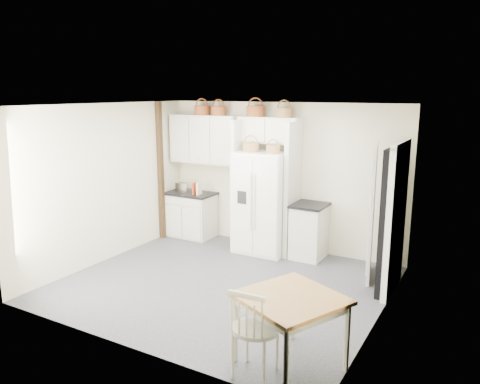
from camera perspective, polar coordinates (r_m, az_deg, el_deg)
The scene contains 28 objects.
floor at distance 7.04m, azimuth -2.10°, elevation -11.13°, with size 4.50×4.50×0.00m, color #2A2A31.
ceiling at distance 6.47m, azimuth -2.29°, elevation 10.54°, with size 4.50×4.50×0.00m, color white.
wall_back at distance 8.36m, azimuth 5.02°, elevation 1.93°, with size 4.50×4.50×0.00m, color beige.
wall_left at distance 8.02m, azimuth -16.00°, elevation 1.05°, with size 4.00×4.00×0.00m, color beige.
wall_right at distance 5.81m, azimuth 17.09°, elevation -3.19°, with size 4.00×4.00×0.00m, color beige.
refrigerator at distance 8.17m, azimuth 2.87°, elevation -1.26°, with size 0.92×0.74×1.77m, color white.
base_cab_left at distance 9.17m, azimuth -5.99°, elevation -2.83°, with size 0.90×0.57×0.83m, color silver.
base_cab_right at distance 8.04m, azimuth 8.43°, elevation -4.84°, with size 0.51×0.61×0.90m, color silver.
dining_table at distance 5.00m, azimuth 6.11°, elevation -16.56°, with size 0.93×0.93×0.77m, color brown.
windsor_chair at distance 4.80m, azimuth 1.88°, elevation -16.32°, with size 0.48×0.44×0.99m, color silver.
counter_left at distance 9.07m, azimuth -6.05°, elevation -0.18°, with size 0.94×0.61×0.04m, color black.
counter_right at distance 7.92m, azimuth 8.53°, elevation -1.59°, with size 0.55×0.65×0.04m, color black.
toaster at distance 9.12m, azimuth -6.95°, elevation 0.57°, with size 0.26×0.15×0.18m, color silver.
cookbook_red at distance 8.89m, azimuth -5.54°, elevation 0.44°, with size 0.03×0.15×0.22m, color #AC361B.
cookbook_cream at distance 8.83m, azimuth -5.01°, elevation 0.43°, with size 0.04×0.16×0.24m, color beige.
basket_upper_b at distance 8.85m, azimuth -4.66°, elevation 9.91°, with size 0.29×0.29×0.17m, color brown.
basket_upper_c at distance 8.65m, azimuth -2.61°, elevation 9.85°, with size 0.28×0.28×0.16m, color brown.
basket_bridge_a at distance 8.28m, azimuth 1.89°, elevation 9.81°, with size 0.32×0.32×0.18m, color brown.
basket_bridge_b at distance 8.04m, azimuth 5.40°, elevation 9.62°, with size 0.29×0.29×0.16m, color brown.
basket_fridge_a at distance 8.00m, azimuth 1.32°, elevation 5.47°, with size 0.29×0.29×0.15m, color brown.
basket_fridge_b at distance 7.81m, azimuth 4.05°, elevation 5.20°, with size 0.24×0.24×0.13m, color brown.
upper_cabinet at distance 8.86m, azimuth -4.28°, elevation 6.43°, with size 1.40×0.34×0.90m, color silver.
bridge_cabinet at distance 8.17m, azimuth 3.67°, elevation 7.54°, with size 1.12×0.34×0.45m, color silver.
fridge_panel_left at distance 8.42m, azimuth 0.07°, elevation 1.01°, with size 0.08×0.60×2.30m, color silver.
fridge_panel_right at distance 7.98m, azimuth 6.46°, elevation 0.30°, with size 0.08×0.60×2.30m, color silver.
trim_post at distance 8.97m, azimuth -9.65°, elevation 2.50°, with size 0.09×0.09×2.60m, color black.
doorway_void at distance 6.84m, azimuth 18.06°, elevation -3.34°, with size 0.18×0.85×2.05m, color black.
door_slab at distance 7.23m, azimuth 15.82°, elevation -2.37°, with size 0.80×0.04×2.05m, color white.
Camera 1 is at (3.40, -5.49, 2.79)m, focal length 35.00 mm.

